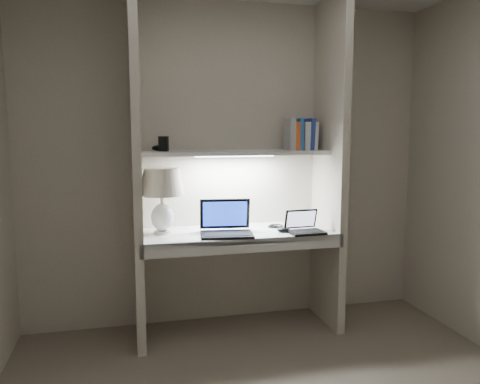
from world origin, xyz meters
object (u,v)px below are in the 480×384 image
object	(u,v)px
laptop_main	(226,227)
laptop_netbook	(304,227)
book_row	(301,135)
speaker	(229,219)
table_lamp	(162,190)

from	to	relation	value
laptop_main	laptop_netbook	bearing A→B (deg)	-1.09
laptop_main	book_row	bearing A→B (deg)	24.11
book_row	speaker	bearing A→B (deg)	175.53
speaker	book_row	distance (m)	0.86
table_lamp	laptop_netbook	xyz separation A→B (m)	(1.02, -0.22, -0.28)
table_lamp	book_row	bearing A→B (deg)	3.26
table_lamp	book_row	world-z (taller)	book_row
laptop_netbook	laptop_main	bearing A→B (deg)	168.73
table_lamp	book_row	size ratio (longest dim) A/B	1.95
laptop_main	speaker	distance (m)	0.25
laptop_netbook	book_row	size ratio (longest dim) A/B	1.07
laptop_netbook	speaker	size ratio (longest dim) A/B	2.00
laptop_main	speaker	world-z (taller)	laptop_main
table_lamp	speaker	size ratio (longest dim) A/B	3.65
table_lamp	speaker	distance (m)	0.59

